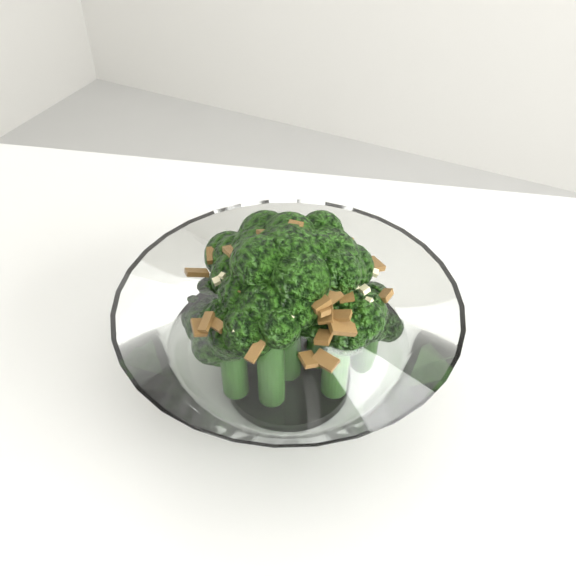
% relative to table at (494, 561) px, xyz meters
% --- Properties ---
extents(table, '(1.37, 1.10, 0.75)m').
position_rel_table_xyz_m(table, '(0.00, 0.00, 0.00)').
color(table, white).
rests_on(table, ground).
extents(broccoli_dish, '(0.25, 0.25, 0.15)m').
position_rel_table_xyz_m(broccoli_dish, '(-0.19, 0.04, 0.13)').
color(broccoli_dish, white).
rests_on(broccoli_dish, table).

